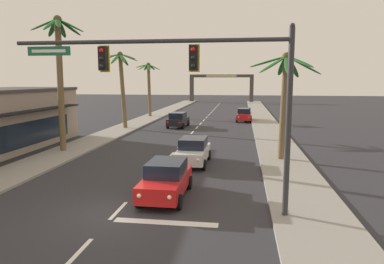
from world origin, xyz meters
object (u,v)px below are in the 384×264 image
object	(u,v)px
palm_left_farthest	(149,82)
town_gateway_arch	(221,84)
sedan_lead_at_stop_bar	(166,179)
palm_left_second	(60,66)
sedan_parked_nearest_kerb	(244,115)
palm_right_second	(285,87)
traffic_signal_mast	(200,79)
sedan_third_in_queue	(193,151)
sedan_oncoming_far	(178,120)
palm_left_third	(121,77)

from	to	relation	value
palm_left_farthest	town_gateway_arch	distance (m)	36.59
sedan_lead_at_stop_bar	palm_left_second	xyz separation A→B (m)	(-9.72, 8.96, 5.51)
sedan_parked_nearest_kerb	palm_left_farthest	distance (m)	14.72
palm_left_farthest	palm_right_second	bearing A→B (deg)	-58.43
palm_left_second	sedan_lead_at_stop_bar	bearing A→B (deg)	-42.68
traffic_signal_mast	sedan_third_in_queue	bearing A→B (deg)	99.56
sedan_third_in_queue	sedan_oncoming_far	size ratio (longest dim) A/B	0.99
palm_right_second	sedan_lead_at_stop_bar	bearing A→B (deg)	-126.42
sedan_oncoming_far	palm_left_third	world-z (taller)	palm_left_third
sedan_oncoming_far	palm_left_third	xyz separation A→B (m)	(-5.77, -2.21, 4.76)
sedan_third_in_queue	palm_left_second	bearing A→B (deg)	166.74
palm_left_farthest	town_gateway_arch	bearing A→B (deg)	76.85
palm_left_second	palm_left_farthest	distance (m)	25.46
traffic_signal_mast	sedan_parked_nearest_kerb	distance (m)	32.83
palm_right_second	town_gateway_arch	distance (m)	62.21
sedan_third_in_queue	palm_left_second	world-z (taller)	palm_left_second
palm_left_farthest	traffic_signal_mast	bearing A→B (deg)	-72.11
traffic_signal_mast	sedan_lead_at_stop_bar	distance (m)	5.18
palm_left_second	palm_left_third	distance (m)	12.74
traffic_signal_mast	sedan_third_in_queue	size ratio (longest dim) A/B	2.44
palm_left_farthest	town_gateway_arch	world-z (taller)	palm_left_farthest
sedan_oncoming_far	palm_left_second	size ratio (longest dim) A/B	0.46
sedan_third_in_queue	sedan_oncoming_far	distance (m)	17.78
sedan_lead_at_stop_bar	sedan_third_in_queue	xyz separation A→B (m)	(0.34, 6.59, 0.00)
traffic_signal_mast	palm_right_second	size ratio (longest dim) A/B	1.54
palm_right_second	palm_left_second	bearing A→B (deg)	177.54
palm_left_third	town_gateway_arch	bearing A→B (deg)	80.68
sedan_oncoming_far	town_gateway_arch	bearing A→B (deg)	87.32
traffic_signal_mast	palm_left_third	size ratio (longest dim) A/B	1.31
sedan_oncoming_far	palm_left_farthest	xyz separation A→B (m)	(-6.16, 10.50, 4.19)
palm_right_second	town_gateway_arch	world-z (taller)	palm_right_second
sedan_parked_nearest_kerb	palm_left_third	world-z (taller)	palm_left_third
palm_left_second	town_gateway_arch	size ratio (longest dim) A/B	0.65
traffic_signal_mast	palm_left_second	xyz separation A→B (m)	(-11.48, 10.78, 0.98)
palm_left_third	palm_right_second	bearing A→B (deg)	-40.57
sedan_third_in_queue	palm_left_farthest	xyz separation A→B (m)	(-10.27, 27.79, 4.19)
sedan_third_in_queue	palm_left_farthest	bearing A→B (deg)	110.28
traffic_signal_mast	palm_right_second	bearing A→B (deg)	66.70
palm_left_second	palm_left_farthest	size ratio (longest dim) A/B	1.27
traffic_signal_mast	palm_left_farthest	distance (m)	38.04
palm_left_third	palm_left_farthest	xyz separation A→B (m)	(-0.39, 12.71, -0.57)
sedan_lead_at_stop_bar	sedan_third_in_queue	distance (m)	6.60
sedan_parked_nearest_kerb	palm_right_second	bearing A→B (deg)	-83.81
town_gateway_arch	sedan_oncoming_far	bearing A→B (deg)	-92.68
sedan_parked_nearest_kerb	palm_left_third	size ratio (longest dim) A/B	0.54
sedan_third_in_queue	palm_left_second	distance (m)	11.71
town_gateway_arch	sedan_parked_nearest_kerb	bearing A→B (deg)	-82.35
palm_left_second	sedan_oncoming_far	bearing A→B (deg)	68.26
sedan_third_in_queue	palm_right_second	world-z (taller)	palm_right_second
sedan_parked_nearest_kerb	palm_left_second	xyz separation A→B (m)	(-13.40, -21.69, 5.51)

